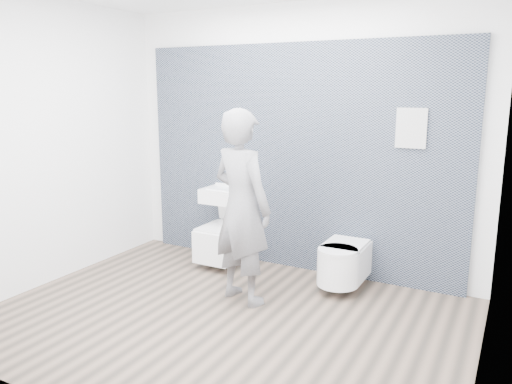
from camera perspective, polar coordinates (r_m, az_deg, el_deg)
The scene contains 8 objects.
ground at distance 4.43m, azimuth -3.78°, elevation -14.19°, with size 4.00×4.00×0.00m, color brown.
room_shell at distance 3.99m, azimuth -4.12°, elevation 8.87°, with size 4.00×4.00×4.00m.
tile_wall at distance 5.63m, azimuth 4.23°, elevation -8.39°, with size 3.60×0.06×2.40m, color black.
washbasin at distance 5.54m, azimuth -3.29°, elevation -0.36°, with size 0.53×0.39×0.40m.
toilet_square at distance 5.58m, azimuth -3.76°, elevation -5.50°, with size 0.42×0.60×0.81m.
toilet_rounded at distance 4.98m, azimuth 9.83°, elevation -7.97°, with size 0.40×0.68×0.36m.
info_placard at distance 5.26m, azimuth 16.27°, elevation -10.37°, with size 0.28×0.03×0.37m, color white.
visitor at distance 4.49m, azimuth -1.64°, elevation -1.77°, with size 0.65×0.42×1.77m, color gray.
Camera 1 is at (2.13, -3.37, 1.94)m, focal length 35.00 mm.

